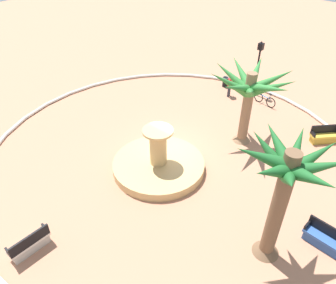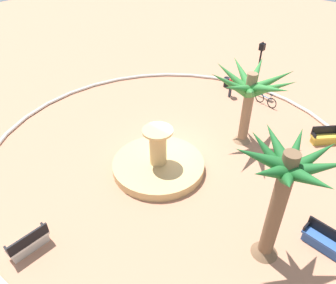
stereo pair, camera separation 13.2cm
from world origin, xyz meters
name	(u,v)px [view 1 (the left image)]	position (x,y,z in m)	size (l,w,h in m)	color
ground_plane	(172,152)	(0.00, 0.00, 0.00)	(80.00, 80.00, 0.00)	tan
plaza_curb	(172,151)	(0.00, 0.00, 0.10)	(19.75, 19.75, 0.20)	silver
fountain	(159,164)	(-0.41, 1.46, 0.33)	(4.63, 4.63, 2.40)	tan
palm_tree_near_fountain	(285,180)	(-6.84, 2.19, 3.77)	(3.41, 3.48, 5.17)	brown
palm_tree_by_curb	(250,90)	(-2.19, -3.53, 3.22)	(4.60, 4.65, 4.39)	#8E6B4C
bench_east	(324,137)	(-5.68, -6.55, 0.35)	(1.43, 1.53, 1.00)	gold
bench_west	(30,245)	(-0.10, 8.30, 0.35)	(0.51, 1.60, 1.00)	beige
bench_north	(324,240)	(-8.37, 0.42, 0.35)	(1.62, 0.58, 1.00)	#335BA8
lamppost	(258,64)	(0.26, -8.96, 2.23)	(0.32, 0.32, 3.80)	black
trash_bin	(225,82)	(2.39, -8.55, 0.39)	(0.46, 0.46, 0.73)	black
bicycle_red_frame	(265,99)	(-1.09, -8.08, 0.38)	(1.71, 0.44, 0.94)	black
person_cyclist_helmet	(230,84)	(1.35, -7.47, 0.89)	(0.26, 0.52, 1.60)	#33333D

